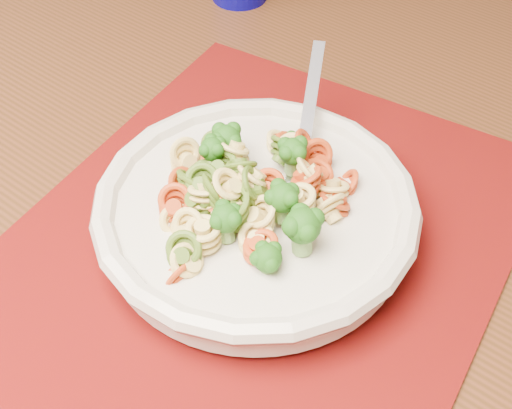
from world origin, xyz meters
TOP-DOWN VIEW (x-y plane):
  - dining_table at (0.52, -0.07)m, footprint 1.65×1.38m
  - placemat at (0.59, -0.19)m, footprint 0.63×0.59m
  - pasta_bowl at (0.60, -0.17)m, footprint 0.27×0.27m
  - pasta_broccoli_heap at (0.60, -0.17)m, footprint 0.23×0.23m
  - fork at (0.65, -0.16)m, footprint 0.13×0.16m

SIDE VIEW (x-z plane):
  - dining_table at x=0.52m, z-range 0.26..0.95m
  - placemat at x=0.59m, z-range 0.69..0.70m
  - pasta_bowl at x=0.60m, z-range 0.70..0.75m
  - fork at x=0.65m, z-range 0.70..0.78m
  - pasta_broccoli_heap at x=0.60m, z-range 0.71..0.77m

